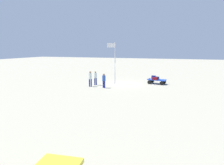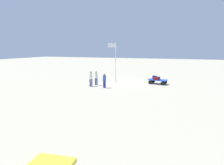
{
  "view_description": "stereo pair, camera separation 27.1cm",
  "coord_description": "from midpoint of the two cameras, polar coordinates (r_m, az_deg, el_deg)",
  "views": [
    {
      "loc": [
        -6.36,
        22.63,
        4.28
      ],
      "look_at": [
        -0.5,
        6.0,
        1.2
      ],
      "focal_mm": 31.66,
      "sensor_mm": 36.0,
      "label": 1
    },
    {
      "loc": [
        -6.62,
        22.54,
        4.28
      ],
      "look_at": [
        -0.5,
        6.0,
        1.2
      ],
      "focal_mm": 31.66,
      "sensor_mm": 36.0,
      "label": 2
    }
  ],
  "objects": [
    {
      "name": "ground_plane",
      "position": [
        23.89,
        3.33,
        -0.42
      ],
      "size": [
        120.0,
        120.0,
        0.0
      ],
      "primitive_type": "plane",
      "color": "#ADA68D"
    },
    {
      "name": "luggage_cart",
      "position": [
        24.39,
        12.46,
        0.58
      ],
      "size": [
        2.28,
        1.52,
        0.56
      ],
      "color": "blue",
      "rests_on": "ground"
    },
    {
      "name": "suitcase_grey",
      "position": [
        24.91,
        11.62,
        1.55
      ],
      "size": [
        0.52,
        0.36,
        0.36
      ],
      "color": "navy",
      "rests_on": "luggage_cart"
    },
    {
      "name": "suitcase_navy",
      "position": [
        24.37,
        12.61,
        1.28
      ],
      "size": [
        0.47,
        0.33,
        0.32
      ],
      "color": "navy",
      "rests_on": "luggage_cart"
    },
    {
      "name": "suitcase_maroon",
      "position": [
        23.97,
        11.97,
        1.11
      ],
      "size": [
        0.62,
        0.39,
        0.28
      ],
      "color": "maroon",
      "rests_on": "luggage_cart"
    },
    {
      "name": "worker_lead",
      "position": [
        21.37,
        -2.72,
        0.87
      ],
      "size": [
        0.47,
        0.47,
        1.57
      ],
      "color": "navy",
      "rests_on": "ground"
    },
    {
      "name": "worker_trailing",
      "position": [
        23.05,
        -5.13,
        1.56
      ],
      "size": [
        0.37,
        0.37,
        1.63
      ],
      "color": "navy",
      "rests_on": "ground"
    },
    {
      "name": "worker_supervisor",
      "position": [
        22.2,
        -6.64,
        1.39
      ],
      "size": [
        0.38,
        0.38,
        1.74
      ],
      "color": "navy",
      "rests_on": "ground"
    },
    {
      "name": "flagpole",
      "position": [
        23.6,
        0.28,
        6.67
      ],
      "size": [
        1.03,
        0.12,
        4.95
      ],
      "color": "silver",
      "rests_on": "ground"
    }
  ]
}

